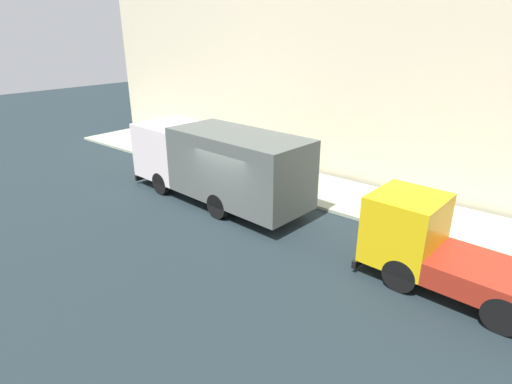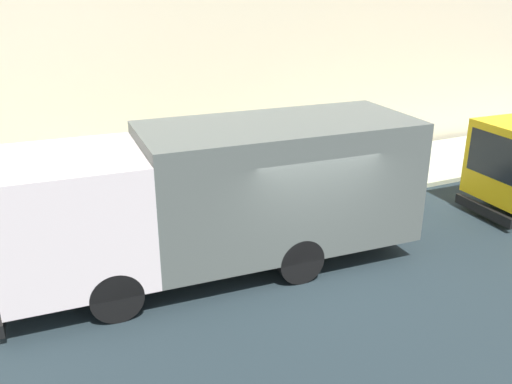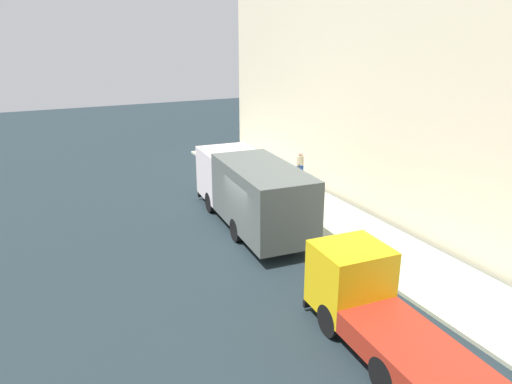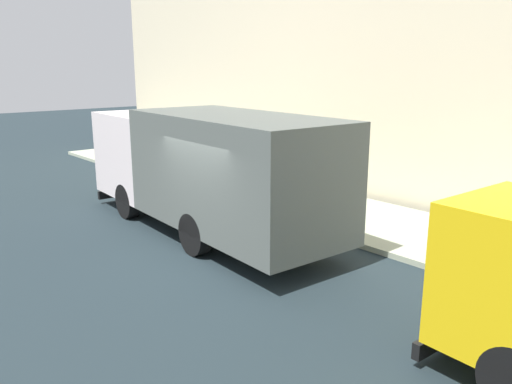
# 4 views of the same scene
# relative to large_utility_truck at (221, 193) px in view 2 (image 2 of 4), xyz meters

# --- Properties ---
(ground) EXTENTS (80.00, 80.00, 0.00)m
(ground) POSITION_rel_large_utility_truck_xyz_m (-1.17, -1.45, -1.65)
(ground) COLOR #1E2A30
(sidewalk) EXTENTS (3.41, 30.00, 0.13)m
(sidewalk) POSITION_rel_large_utility_truck_xyz_m (3.54, -1.45, -1.59)
(sidewalk) COLOR #A8B097
(sidewalk) RESTS_ON ground
(building_facade) EXTENTS (0.50, 30.00, 9.89)m
(building_facade) POSITION_rel_large_utility_truck_xyz_m (5.74, -1.45, 3.29)
(building_facade) COLOR beige
(building_facade) RESTS_ON ground
(large_utility_truck) EXTENTS (2.93, 8.30, 2.96)m
(large_utility_truck) POSITION_rel_large_utility_truck_xyz_m (0.00, 0.00, 0.00)
(large_utility_truck) COLOR white
(large_utility_truck) RESTS_ON ground
(pedestrian_walking) EXTENTS (0.52, 0.52, 1.78)m
(pedestrian_walking) POSITION_rel_large_utility_truck_xyz_m (4.72, 3.88, -0.58)
(pedestrian_walking) COLOR #413A47
(pedestrian_walking) RESTS_ON sidewalk
(traffic_cone_orange) EXTENTS (0.44, 0.44, 0.63)m
(traffic_cone_orange) POSITION_rel_large_utility_truck_xyz_m (2.40, 3.63, -1.21)
(traffic_cone_orange) COLOR orange
(traffic_cone_orange) RESTS_ON sidewalk
(street_sign_post) EXTENTS (0.44, 0.08, 2.44)m
(street_sign_post) POSITION_rel_large_utility_truck_xyz_m (2.10, -0.37, -0.07)
(street_sign_post) COLOR #4C5156
(street_sign_post) RESTS_ON sidewalk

